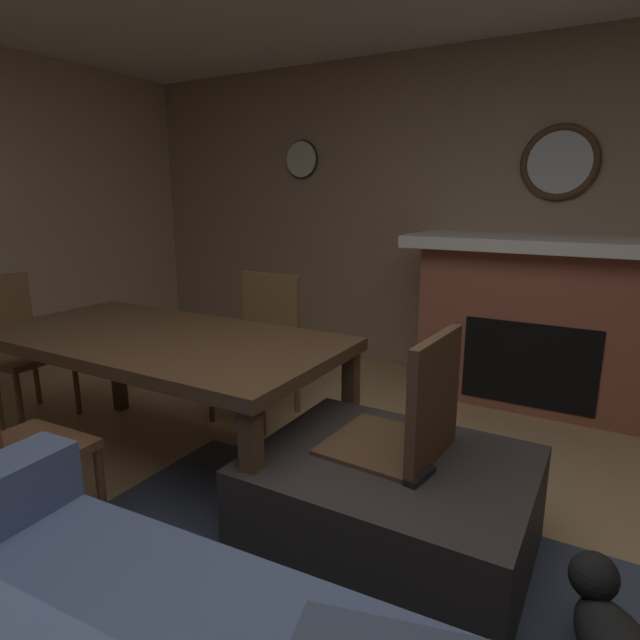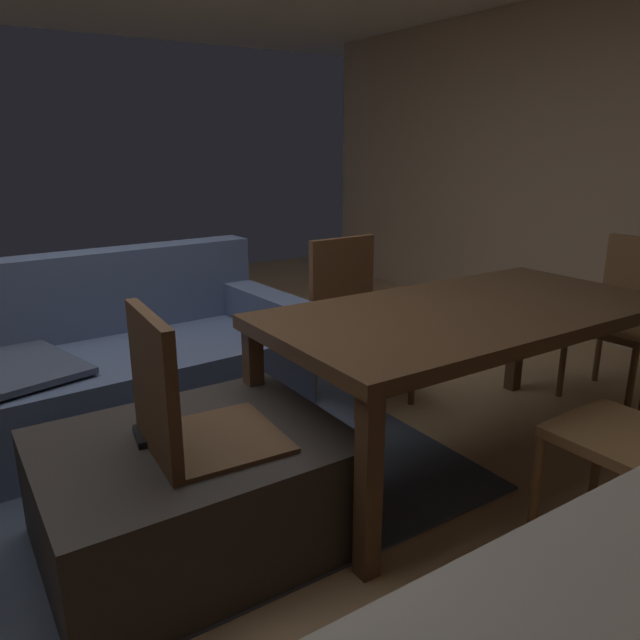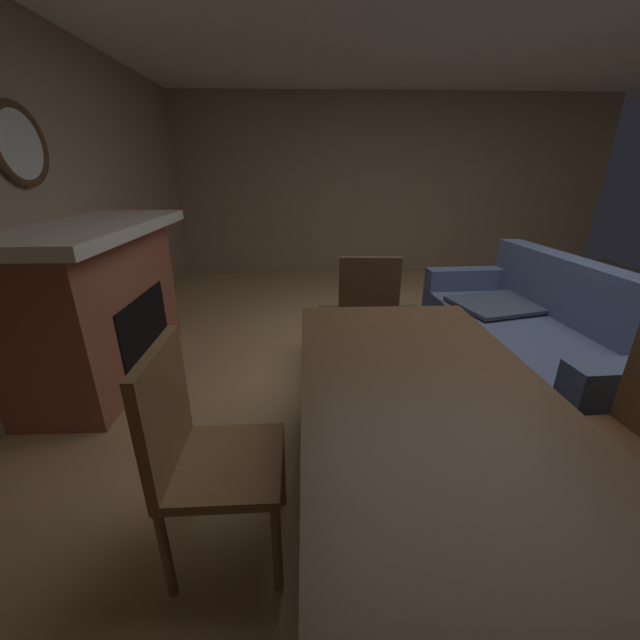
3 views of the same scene
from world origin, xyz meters
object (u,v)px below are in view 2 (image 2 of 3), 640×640
Objects in this scene: dining_chair_west at (189,424)px; dining_chair_north at (353,311)px; ottoman_coffee_table at (195,492)px; potted_plant at (332,287)px; tv_remote at (142,436)px; dining_chair_east at (629,310)px; couch at (92,371)px; dining_table at (469,322)px.

dining_chair_north is (1.33, 0.86, 0.00)m from dining_chair_west.
ottoman_coffee_table is 1.14× the size of dining_chair_west.
potted_plant is at bearing 46.93° from ottoman_coffee_table.
dining_chair_north reaches higher than tv_remote.
dining_chair_east is at bearing 0.03° from dining_chair_west.
dining_chair_east is 1.59m from dining_chair_north.
dining_chair_north is (-1.33, 0.86, 0.00)m from dining_chair_east.
couch is at bearing 95.33° from tv_remote.
dining_chair_west is at bearing -112.79° from ottoman_coffee_table.
dining_chair_north is at bearing 32.94° from dining_chair_west.
ottoman_coffee_table is at bearing 176.79° from dining_table.
dining_chair_east is (2.78, -0.16, 0.08)m from tv_remote.
couch is 13.46× the size of tv_remote.
dining_chair_north reaches higher than ottoman_coffee_table.
tv_remote is at bearing 176.75° from dining_chair_east.
dining_table is at bearing -43.32° from couch.
dining_chair_north is (1.30, 0.79, 0.31)m from ottoman_coffee_table.
dining_chair_north is at bearing 35.12° from tv_remote.
dining_chair_west is at bearing -132.64° from potted_plant.
potted_plant is (2.34, 1.21, -0.09)m from couch.
tv_remote is 0.17× the size of dining_chair_east.
couch is at bearing 136.68° from dining_table.
potted_plant is (2.30, 2.49, -0.30)m from dining_chair_west.
potted_plant is at bearing 27.34° from couch.
dining_chair_north is at bearing -120.70° from potted_plant.
couch is 3.00m from dining_chair_east.
dining_chair_north is at bearing 147.26° from dining_chair_east.
ottoman_coffee_table is (0.07, -1.22, -0.09)m from couch.
couch is 1.15× the size of dining_table.
dining_chair_east is 1.00× the size of dining_chair_north.
couch is at bearing 91.77° from dining_chair_west.
tv_remote is 1.60m from dining_chair_north.
tv_remote is 1.47m from dining_table.
dining_chair_north reaches higher than couch.
dining_chair_east reaches higher than couch.
dining_chair_east is at bearing -32.74° from dining_chair_north.
ottoman_coffee_table is at bearing -133.07° from potted_plant.
ottoman_coffee_table is 0.32m from dining_chair_west.
potted_plant is (-0.36, 2.49, -0.30)m from dining_chair_east.
couch reaches higher than potted_plant.
dining_chair_west is 2.66m from dining_chair_east.
dining_chair_east is (2.63, -0.07, 0.31)m from ottoman_coffee_table.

